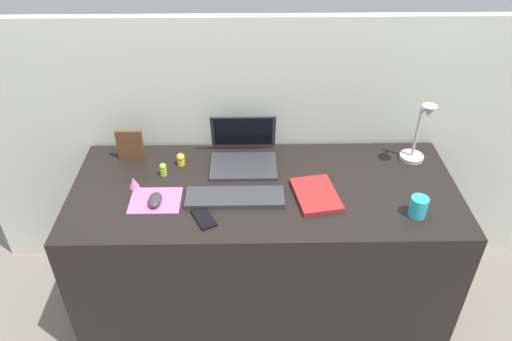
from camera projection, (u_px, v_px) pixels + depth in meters
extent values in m
plane|color=slate|center=(263.00, 300.00, 2.54)|extent=(6.00, 6.00, 0.00)
cube|color=beige|center=(262.00, 150.00, 2.45)|extent=(2.87, 0.05, 1.36)
cube|color=black|center=(264.00, 249.00, 2.32)|extent=(1.67, 0.68, 0.74)
cube|color=#333338|center=(243.00, 166.00, 2.22)|extent=(0.30, 0.21, 0.01)
cube|color=#333338|center=(243.00, 131.00, 2.27)|extent=(0.30, 0.07, 0.19)
cube|color=black|center=(243.00, 132.00, 2.26)|extent=(0.27, 0.05, 0.17)
cube|color=#333338|center=(235.00, 197.00, 2.03)|extent=(0.41, 0.13, 0.02)
cube|color=pink|center=(156.00, 200.00, 2.03)|extent=(0.21, 0.17, 0.00)
ellipsoid|color=#333338|center=(155.00, 200.00, 2.00)|extent=(0.06, 0.10, 0.03)
cube|color=black|center=(204.00, 218.00, 1.93)|extent=(0.11, 0.14, 0.01)
cylinder|color=#B7B7BC|center=(411.00, 157.00, 2.28)|extent=(0.11, 0.11, 0.02)
cylinder|color=#B7B7BC|center=(417.00, 131.00, 2.19)|extent=(0.01, 0.01, 0.26)
cylinder|color=#B7B7BC|center=(426.00, 108.00, 2.08)|extent=(0.01, 0.08, 0.08)
cone|color=#B7B7BC|center=(429.00, 111.00, 2.05)|extent=(0.06, 0.06, 0.05)
cube|color=maroon|center=(316.00, 195.00, 2.05)|extent=(0.21, 0.27, 0.02)
cube|color=brown|center=(130.00, 145.00, 2.24)|extent=(0.12, 0.02, 0.15)
cylinder|color=#28B7CC|center=(418.00, 207.00, 1.93)|extent=(0.07, 0.07, 0.09)
cylinder|color=#8CDB33|center=(163.00, 172.00, 2.17)|extent=(0.03, 0.03, 0.03)
sphere|color=#8CDB33|center=(163.00, 166.00, 2.15)|extent=(0.03, 0.03, 0.03)
cone|color=pink|center=(134.00, 182.00, 2.09)|extent=(0.05, 0.05, 0.05)
cylinder|color=yellow|center=(181.00, 162.00, 2.23)|extent=(0.03, 0.03, 0.03)
sphere|color=yellow|center=(181.00, 157.00, 2.22)|extent=(0.04, 0.04, 0.04)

